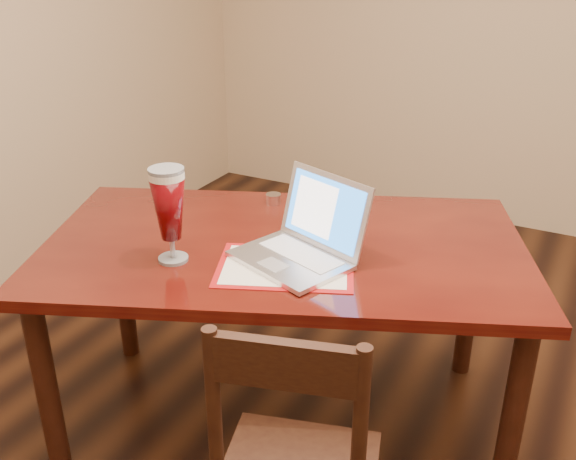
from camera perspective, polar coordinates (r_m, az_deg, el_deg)
The scene contains 1 object.
dining_table at distance 2.25m, azimuth -0.63°, elevation -3.00°, with size 1.89×1.50×1.09m.
Camera 1 is at (0.46, -1.62, 1.74)m, focal length 40.00 mm.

